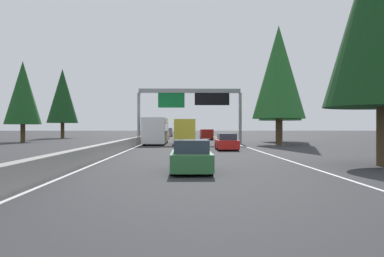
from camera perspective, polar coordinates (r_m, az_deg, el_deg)
The scene contains 17 objects.
ground_plane at distance 64.06m, azimuth -5.79°, elevation -1.62°, with size 320.00×320.00×0.00m, color #2D2D30.
median_barrier at distance 84.01m, azimuth -4.90°, elevation -0.88°, with size 180.00×0.56×0.90m, color gray.
shoulder_stripe_right at distance 74.12m, azimuth 3.75°, elevation -1.37°, with size 160.00×0.16×0.01m, color silver.
shoulder_stripe_median at distance 74.01m, azimuth -4.98°, elevation -1.37°, with size 160.00×0.16×0.01m, color silver.
sign_gantry_overhead at distance 48.04m, azimuth -0.13°, elevation 4.13°, with size 0.50×12.68×6.69m.
sedan_distant_a at distance 18.01m, azimuth -0.12°, elevation -4.12°, with size 4.40×1.80×1.47m.
sedan_far_left at distance 35.46m, azimuth 5.00°, elevation -1.99°, with size 4.40×1.80×1.47m.
sedan_distant_b at distance 68.59m, azimuth -4.09°, elevation -0.93°, with size 4.40×1.80×1.47m.
pickup_far_center at distance 86.40m, azimuth -3.49°, elevation -0.54°, with size 5.60×2.00×1.86m.
bus_far_right at distance 48.45m, azimuth -5.16°, elevation -0.18°, with size 11.50×2.55×3.10m.
minivan_mid_center at distance 63.87m, azimuth 2.10°, elevation -0.77°, with size 5.00×1.95×1.69m.
box_truck_near_right at distance 48.02m, azimuth -1.07°, elevation -0.31°, with size 8.50×2.40×2.95m.
conifer_right_foreground at distance 23.98m, azimuth 25.89°, elevation 15.93°, with size 6.18×6.18×14.05m.
conifer_right_near at distance 46.92m, azimuth 12.38°, elevation 7.94°, with size 6.05×6.05×13.74m.
conifer_right_mid at distance 57.87m, azimuth 12.58°, elevation 6.38°, with size 5.99×5.99×13.61m.
conifer_left_near at distance 58.36m, azimuth -23.20°, elevation 4.75°, with size 4.84×4.84×11.00m.
conifer_left_mid at distance 76.74m, azimuth -18.17°, elevation 4.48°, with size 5.63×5.63×12.79m.
Camera 1 is at (-3.82, -5.18, 2.04)m, focal length 37.01 mm.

